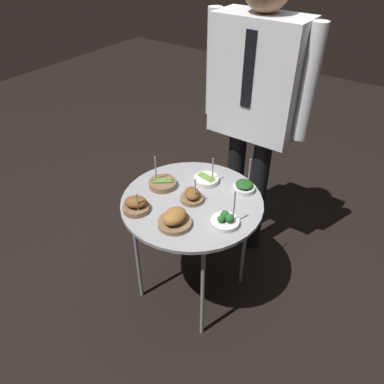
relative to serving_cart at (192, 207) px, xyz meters
name	(u,v)px	position (x,y,z in m)	size (l,w,h in m)	color
ground_plane	(192,288)	(0.00, 0.00, -0.62)	(8.00, 8.00, 0.00)	black
serving_cart	(192,207)	(0.00, 0.00, 0.00)	(0.70, 0.70, 0.66)	#939399
bowl_roast_near_rim	(175,219)	(0.04, -0.19, 0.08)	(0.15, 0.15, 0.08)	brown
bowl_roast_mid_left	(136,205)	(-0.17, -0.21, 0.08)	(0.13, 0.13, 0.12)	brown
bowl_roast_back_right	(193,196)	(0.00, 0.00, 0.07)	(0.12, 0.12, 0.14)	brown
bowl_spinach_center	(244,186)	(0.17, 0.22, 0.07)	(0.11, 0.11, 0.17)	silver
bowl_broccoli_front_center	(225,220)	(0.22, -0.06, 0.07)	(0.13, 0.13, 0.18)	silver
bowl_asparagus_back_left	(163,183)	(-0.19, 0.01, 0.06)	(0.14, 0.14, 0.17)	brown
bowl_asparagus_far_rim	(206,179)	(-0.03, 0.17, 0.06)	(0.13, 0.13, 0.15)	silver
waiter_figure	(256,93)	(0.03, 0.53, 0.42)	(0.60, 0.23, 1.64)	black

